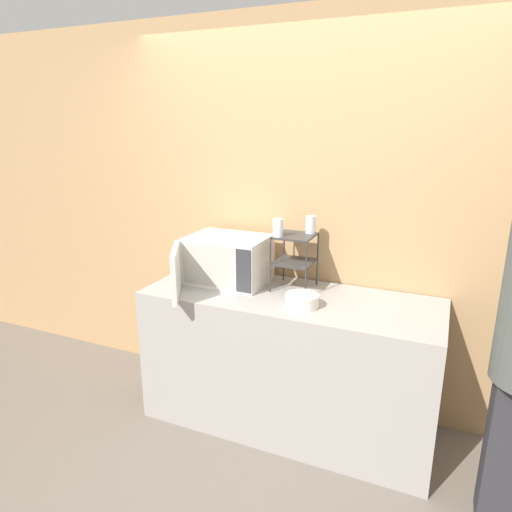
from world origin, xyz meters
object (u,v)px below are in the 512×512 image
dish_rack (295,250)px  bowl (302,301)px  glass_front_left (278,228)px  glass_back_right (311,225)px  microwave (226,260)px

dish_rack → bowl: dish_rack is taller
bowl → glass_front_left: bearing=139.9°
dish_rack → glass_back_right: bearing=48.6°
dish_rack → glass_front_left: glass_front_left is taller
glass_back_right → bowl: 0.52m
glass_front_left → glass_back_right: (0.16, 0.17, 0.00)m
microwave → glass_front_left: (0.37, -0.01, 0.25)m
dish_rack → bowl: 0.38m
glass_front_left → glass_back_right: size_ratio=1.00×
glass_front_left → bowl: bearing=-40.1°
dish_rack → bowl: (0.14, -0.27, -0.22)m
dish_rack → glass_back_right: (0.07, 0.08, 0.15)m
microwave → bowl: size_ratio=3.78×
microwave → glass_front_left: 0.45m
dish_rack → glass_front_left: size_ratio=3.18×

